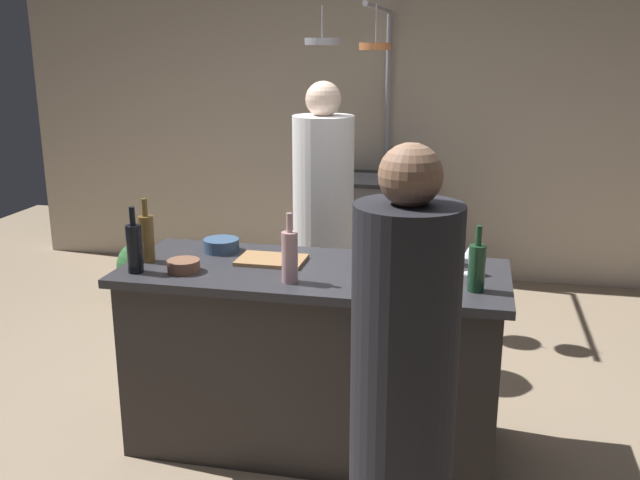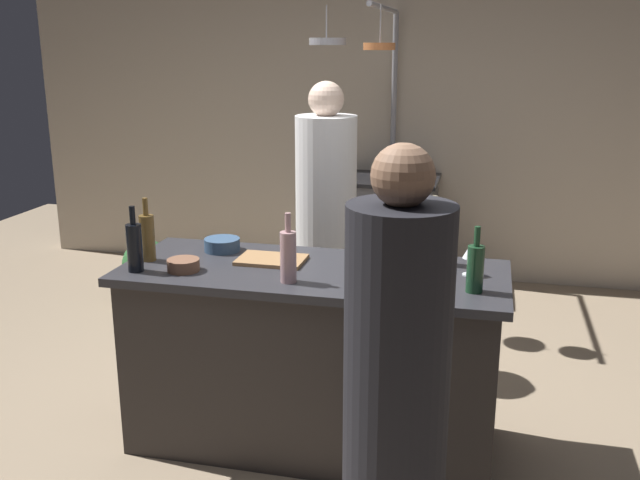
# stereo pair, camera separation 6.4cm
# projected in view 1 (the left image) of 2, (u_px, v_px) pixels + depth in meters

# --- Properties ---
(ground_plane) EXTENTS (9.00, 9.00, 0.00)m
(ground_plane) POSITION_uv_depth(u_px,v_px,m) (314.00, 440.00, 3.55)
(ground_plane) COLOR gray
(back_wall) EXTENTS (6.40, 0.16, 2.60)m
(back_wall) POSITION_uv_depth(u_px,v_px,m) (390.00, 120.00, 5.89)
(back_wall) COLOR #BCAD99
(back_wall) RESTS_ON ground_plane
(kitchen_island) EXTENTS (1.80, 0.72, 0.90)m
(kitchen_island) POSITION_uv_depth(u_px,v_px,m) (313.00, 357.00, 3.43)
(kitchen_island) COLOR #332D2B
(kitchen_island) RESTS_ON ground_plane
(stove_range) EXTENTS (0.80, 0.64, 0.89)m
(stove_range) POSITION_uv_depth(u_px,v_px,m) (381.00, 232.00, 5.74)
(stove_range) COLOR #47474C
(stove_range) RESTS_ON ground_plane
(chef) EXTENTS (0.36, 0.36, 1.71)m
(chef) POSITION_uv_depth(u_px,v_px,m) (323.00, 236.00, 4.28)
(chef) COLOR white
(chef) RESTS_ON ground_plane
(bar_stool_right) EXTENTS (0.28, 0.28, 0.68)m
(bar_stool_right) POSITION_uv_depth(u_px,v_px,m) (410.00, 454.00, 2.76)
(bar_stool_right) COLOR #4C4C51
(bar_stool_right) RESTS_ON ground_plane
(guest_right) EXTENTS (0.34, 0.34, 1.63)m
(guest_right) POSITION_uv_depth(u_px,v_px,m) (402.00, 409.00, 2.33)
(guest_right) COLOR black
(guest_right) RESTS_ON ground_plane
(overhead_pot_rack) EXTENTS (0.57, 1.29, 2.17)m
(overhead_pot_rack) POSITION_uv_depth(u_px,v_px,m) (369.00, 87.00, 5.12)
(overhead_pot_rack) COLOR gray
(overhead_pot_rack) RESTS_ON ground_plane
(potted_plant) EXTENTS (0.36, 0.36, 0.52)m
(potted_plant) POSITION_uv_depth(u_px,v_px,m) (142.00, 270.00, 5.25)
(potted_plant) COLOR brown
(potted_plant) RESTS_ON ground_plane
(cutting_board) EXTENTS (0.32, 0.22, 0.02)m
(cutting_board) POSITION_uv_depth(u_px,v_px,m) (272.00, 260.00, 3.42)
(cutting_board) COLOR #997047
(cutting_board) RESTS_ON kitchen_island
(pepper_mill) EXTENTS (0.05, 0.05, 0.21)m
(pepper_mill) POSITION_uv_depth(u_px,v_px,m) (362.00, 244.00, 3.33)
(pepper_mill) COLOR #382319
(pepper_mill) RESTS_ON kitchen_island
(wine_bottle_green) EXTENTS (0.07, 0.07, 0.29)m
(wine_bottle_green) POSITION_uv_depth(u_px,v_px,m) (477.00, 267.00, 2.99)
(wine_bottle_green) COLOR #193D23
(wine_bottle_green) RESTS_ON kitchen_island
(wine_bottle_dark) EXTENTS (0.07, 0.07, 0.31)m
(wine_bottle_dark) POSITION_uv_depth(u_px,v_px,m) (134.00, 247.00, 3.23)
(wine_bottle_dark) COLOR black
(wine_bottle_dark) RESTS_ON kitchen_island
(wine_bottle_rose) EXTENTS (0.07, 0.07, 0.31)m
(wine_bottle_rose) POSITION_uv_depth(u_px,v_px,m) (290.00, 256.00, 3.10)
(wine_bottle_rose) COLOR #B78C8E
(wine_bottle_rose) RESTS_ON kitchen_island
(wine_bottle_white) EXTENTS (0.07, 0.07, 0.33)m
(wine_bottle_white) POSITION_uv_depth(u_px,v_px,m) (433.00, 237.00, 3.37)
(wine_bottle_white) COLOR gray
(wine_bottle_white) RESTS_ON kitchen_island
(wine_bottle_amber) EXTENTS (0.07, 0.07, 0.31)m
(wine_bottle_amber) POSITION_uv_depth(u_px,v_px,m) (147.00, 237.00, 3.40)
(wine_bottle_amber) COLOR brown
(wine_bottle_amber) RESTS_ON kitchen_island
(wine_glass_near_right_guest) EXTENTS (0.07, 0.07, 0.15)m
(wine_glass_near_right_guest) POSITION_uv_depth(u_px,v_px,m) (433.00, 265.00, 3.02)
(wine_glass_near_right_guest) COLOR silver
(wine_glass_near_right_guest) RESTS_ON kitchen_island
(wine_glass_near_left_guest) EXTENTS (0.07, 0.07, 0.15)m
(wine_glass_near_left_guest) POSITION_uv_depth(u_px,v_px,m) (470.00, 252.00, 3.21)
(wine_glass_near_left_guest) COLOR silver
(wine_glass_near_left_guest) RESTS_ON kitchen_island
(mixing_bowl_ceramic) EXTENTS (0.16, 0.16, 0.06)m
(mixing_bowl_ceramic) POSITION_uv_depth(u_px,v_px,m) (428.00, 267.00, 3.25)
(mixing_bowl_ceramic) COLOR silver
(mixing_bowl_ceramic) RESTS_ON kitchen_island
(mixing_bowl_blue) EXTENTS (0.18, 0.18, 0.06)m
(mixing_bowl_blue) POSITION_uv_depth(u_px,v_px,m) (221.00, 245.00, 3.58)
(mixing_bowl_blue) COLOR #334C6B
(mixing_bowl_blue) RESTS_ON kitchen_island
(mixing_bowl_wooden) EXTENTS (0.15, 0.15, 0.06)m
(mixing_bowl_wooden) POSITION_uv_depth(u_px,v_px,m) (184.00, 266.00, 3.27)
(mixing_bowl_wooden) COLOR brown
(mixing_bowl_wooden) RESTS_ON kitchen_island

